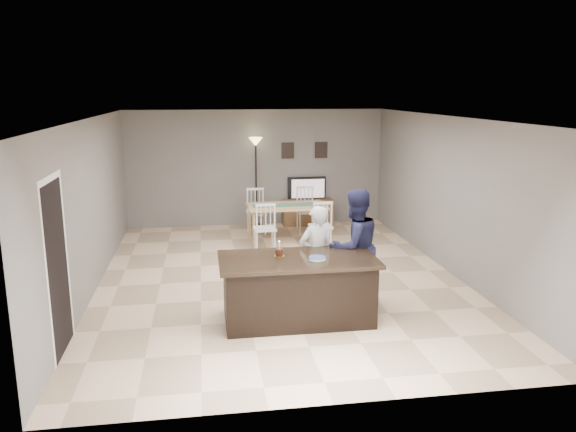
{
  "coord_description": "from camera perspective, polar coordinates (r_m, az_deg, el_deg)",
  "views": [
    {
      "loc": [
        -1.25,
        -9.03,
        3.13
      ],
      "look_at": [
        0.1,
        -0.3,
        1.15
      ],
      "focal_mm": 35.0,
      "sensor_mm": 36.0,
      "label": 1
    }
  ],
  "objects": [
    {
      "name": "birthday_cake",
      "position": [
        7.74,
        -0.88,
        -3.7
      ],
      "size": [
        0.14,
        0.14,
        0.22
      ],
      "color": "gold",
      "rests_on": "kitchen_island"
    },
    {
      "name": "woman",
      "position": [
        8.32,
        2.94,
        -4.01
      ],
      "size": [
        0.61,
        0.48,
        1.5
      ],
      "primitive_type": "imported",
      "rotation": [
        0.0,
        0.0,
        3.38
      ],
      "color": "silver",
      "rests_on": "floor"
    },
    {
      "name": "floor_lamp",
      "position": [
        12.96,
        -3.29,
        5.92
      ],
      "size": [
        0.31,
        0.31,
        2.08
      ],
      "color": "black",
      "rests_on": "floor"
    },
    {
      "name": "man",
      "position": [
        8.39,
        6.77,
        -3.11
      ],
      "size": [
        1.02,
        0.91,
        1.73
      ],
      "primitive_type": "imported",
      "rotation": [
        0.0,
        0.0,
        3.5
      ],
      "color": "#1B1D3D",
      "rests_on": "floor"
    },
    {
      "name": "tv_console",
      "position": [
        13.33,
        2.03,
        0.39
      ],
      "size": [
        1.2,
        0.4,
        0.6
      ],
      "primitive_type": "cube",
      "color": "brown",
      "rests_on": "floor"
    },
    {
      "name": "kitchen_island",
      "position": [
        7.81,
        0.98,
        -7.4
      ],
      "size": [
        2.15,
        1.1,
        0.9
      ],
      "color": "black",
      "rests_on": "floor"
    },
    {
      "name": "television",
      "position": [
        13.29,
        1.99,
        2.83
      ],
      "size": [
        0.91,
        0.12,
        0.53
      ],
      "primitive_type": "imported",
      "rotation": [
        0.0,
        0.0,
        3.14
      ],
      "color": "black",
      "rests_on": "tv_console"
    },
    {
      "name": "plate_stack",
      "position": [
        7.59,
        3.0,
        -4.31
      ],
      "size": [
        0.23,
        0.23,
        0.04
      ],
      "color": "white",
      "rests_on": "kitchen_island"
    },
    {
      "name": "floor",
      "position": [
        9.63,
        -0.85,
        -6.31
      ],
      "size": [
        8.0,
        8.0,
        0.0
      ],
      "primitive_type": "plane",
      "color": "#D7AF89",
      "rests_on": "ground"
    },
    {
      "name": "tv_screen_glow",
      "position": [
        13.21,
        2.05,
        2.8
      ],
      "size": [
        0.78,
        0.0,
        0.78
      ],
      "primitive_type": "plane",
      "rotation": [
        1.57,
        0.0,
        3.14
      ],
      "color": "orange",
      "rests_on": "tv_console"
    },
    {
      "name": "dining_table",
      "position": [
        11.8,
        -0.12,
        0.48
      ],
      "size": [
        1.66,
        1.88,
        1.0
      ],
      "rotation": [
        0.0,
        0.0,
        0.02
      ],
      "color": "tan",
      "rests_on": "floor"
    },
    {
      "name": "doorway",
      "position": [
        7.2,
        -22.48,
        -3.42
      ],
      "size": [
        0.0,
        2.1,
        2.65
      ],
      "color": "black",
      "rests_on": "floor"
    },
    {
      "name": "room_shell",
      "position": [
        9.23,
        -0.88,
        3.59
      ],
      "size": [
        8.0,
        8.0,
        8.0
      ],
      "color": "slate",
      "rests_on": "floor"
    },
    {
      "name": "picture_frames",
      "position": [
        13.29,
        1.7,
        6.69
      ],
      "size": [
        1.1,
        0.02,
        0.38
      ],
      "color": "black",
      "rests_on": "room_shell"
    }
  ]
}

